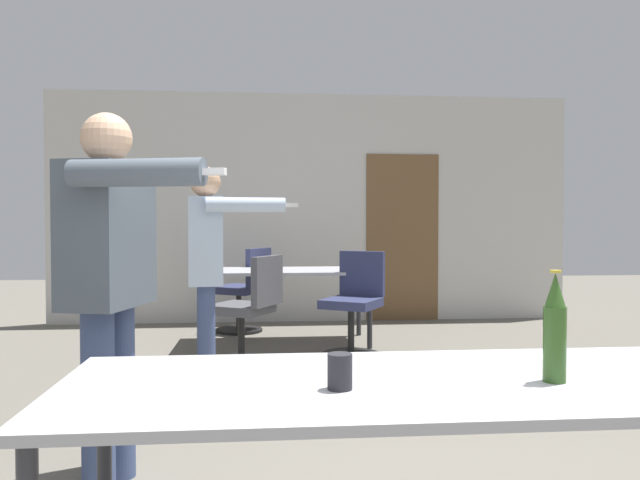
{
  "coord_description": "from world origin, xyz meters",
  "views": [
    {
      "loc": [
        -0.6,
        -1.5,
        1.22
      ],
      "look_at": [
        -0.24,
        2.55,
        1.1
      ],
      "focal_mm": 35.0,
      "sensor_mm": 36.0,
      "label": 1
    }
  ],
  "objects": [
    {
      "name": "back_wall",
      "position": [
        0.03,
        6.13,
        1.38
      ],
      "size": [
        6.34,
        0.12,
        2.77
      ],
      "color": "beige",
      "rests_on": "ground_plane"
    },
    {
      "name": "conference_table_near",
      "position": [
        -0.13,
        0.35,
        0.68
      ],
      "size": [
        2.18,
        0.82,
        0.74
      ],
      "color": "#A8A8AD",
      "rests_on": "ground_plane"
    },
    {
      "name": "conference_table_far",
      "position": [
        -0.4,
        4.74,
        0.67
      ],
      "size": [
        1.73,
        0.82,
        0.74
      ],
      "color": "#A8A8AD",
      "rests_on": "ground_plane"
    },
    {
      "name": "person_far_watching",
      "position": [
        -1.0,
        2.95,
        0.97
      ],
      "size": [
        0.78,
        0.61,
        1.61
      ],
      "rotation": [
        0.0,
        0.0,
        -1.48
      ],
      "color": "#3D4C75",
      "rests_on": "ground_plane"
    },
    {
      "name": "person_center_tall",
      "position": [
        -1.3,
        1.42,
        1.03
      ],
      "size": [
        0.75,
        0.82,
        1.72
      ],
      "rotation": [
        0.0,
        0.0,
        -1.82
      ],
      "color": "#3D4C75",
      "rests_on": "ground_plane"
    },
    {
      "name": "office_chair_near_pushed",
      "position": [
        -0.74,
        3.85,
        0.44
      ],
      "size": [
        0.67,
        0.65,
        0.93
      ],
      "rotation": [
        0.0,
        0.0,
        1.04
      ],
      "color": "black",
      "rests_on": "ground_plane"
    },
    {
      "name": "office_chair_mid_tucked",
      "position": [
        -0.82,
        5.4,
        0.44
      ],
      "size": [
        0.68,
        0.65,
        0.93
      ],
      "rotation": [
        0.0,
        0.0,
        1.03
      ],
      "color": "black",
      "rests_on": "ground_plane"
    },
    {
      "name": "office_chair_far_left",
      "position": [
        0.22,
        4.13,
        0.45
      ],
      "size": [
        0.65,
        0.68,
        0.94
      ],
      "rotation": [
        0.0,
        0.0,
        2.6
      ],
      "color": "black",
      "rests_on": "ground_plane"
    },
    {
      "name": "beer_bottle",
      "position": [
        0.26,
        0.28,
        0.9
      ],
      "size": [
        0.07,
        0.07,
        0.34
      ],
      "color": "#2D511E",
      "rests_on": "conference_table_near"
    },
    {
      "name": "drink_cup",
      "position": [
        -0.39,
        0.26,
        0.79
      ],
      "size": [
        0.07,
        0.07,
        0.1
      ],
      "color": "#232328",
      "rests_on": "conference_table_near"
    }
  ]
}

